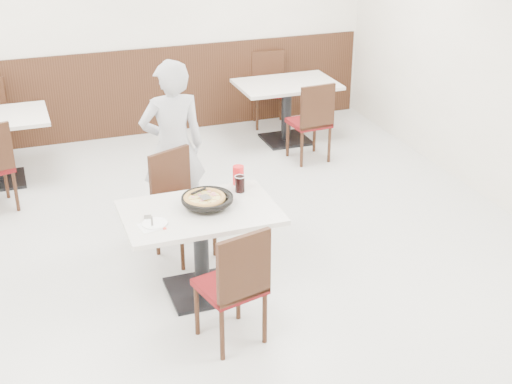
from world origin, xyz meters
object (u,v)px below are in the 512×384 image
object	(u,v)px
chair_near	(230,283)
bg_table_right	(286,112)
pizza_pan	(207,202)
pizza	(205,200)
chair_far	(185,207)
bg_chair_right_far	(269,90)
bg_chair_right_near	(309,121)
main_table	(201,252)
side_plate	(155,224)
cola_glass	(240,184)
red_cup	(238,175)
diner_person	(173,147)

from	to	relation	value
chair_near	bg_table_right	world-z (taller)	chair_near
pizza_pan	pizza	xyz separation A→B (m)	(-0.02, 0.00, 0.02)
chair_near	chair_far	distance (m)	1.30
bg_table_right	bg_chair_right_far	world-z (taller)	bg_chair_right_far
bg_chair_right_near	pizza	bearing A→B (deg)	-134.22
bg_chair_right_near	bg_chair_right_far	world-z (taller)	same
main_table	bg_table_right	world-z (taller)	same
bg_chair_right_near	bg_chair_right_far	bearing A→B (deg)	85.97
pizza	bg_chair_right_near	size ratio (longest dim) A/B	0.30
pizza_pan	main_table	bearing A→B (deg)	-152.27
chair_near	chair_far	world-z (taller)	same
pizza	side_plate	size ratio (longest dim) A/B	1.52
chair_near	side_plate	size ratio (longest dim) A/B	5.00
side_plate	cola_glass	world-z (taller)	cola_glass
pizza_pan	pizza	world-z (taller)	pizza
red_cup	bg_chair_right_far	bearing A→B (deg)	65.08
bg_chair_right_near	bg_chair_right_far	distance (m)	1.26
main_table	bg_chair_right_near	bearing A→B (deg)	50.08
bg_chair_right_far	chair_far	bearing A→B (deg)	71.01
pizza_pan	cola_glass	distance (m)	0.37
chair_far	diner_person	distance (m)	0.65
pizza_pan	bg_table_right	xyz separation A→B (m)	(1.85, 2.93, -0.42)
chair_far	red_cup	xyz separation A→B (m)	(0.41, -0.27, 0.35)
main_table	cola_glass	world-z (taller)	cola_glass
chair_far	cola_glass	distance (m)	0.65
pizza_pan	diner_person	size ratio (longest dim) A/B	0.20
pizza	red_cup	size ratio (longest dim) A/B	1.80
main_table	bg_chair_right_far	size ratio (longest dim) A/B	1.26
side_plate	bg_table_right	world-z (taller)	side_plate
pizza	bg_chair_right_far	bearing A→B (deg)	62.04
pizza	bg_chair_right_far	size ratio (longest dim) A/B	0.30
main_table	bg_chair_right_near	distance (m)	3.04
red_cup	bg_chair_right_far	xyz separation A→B (m)	(1.50, 3.22, -0.35)
pizza	chair_far	bearing A→B (deg)	92.15
bg_table_right	bg_chair_right_far	bearing A→B (deg)	89.17
bg_table_right	chair_far	bearing A→B (deg)	-129.03
cola_glass	bg_chair_right_far	distance (m)	3.72
bg_chair_right_far	cola_glass	bearing A→B (deg)	79.37
main_table	side_plate	xyz separation A→B (m)	(-0.38, -0.12, 0.38)
main_table	red_cup	size ratio (longest dim) A/B	7.50
chair_near	bg_chair_right_near	distance (m)	3.56
main_table	pizza	distance (m)	0.44
red_cup	side_plate	bearing A→B (deg)	-149.37
bg_table_right	cola_glass	bearing A→B (deg)	-118.95
chair_near	diner_person	xyz separation A→B (m)	(0.05, 1.84, 0.35)
red_cup	cola_glass	bearing A→B (deg)	-103.69
chair_near	pizza	xyz separation A→B (m)	(0.03, 0.71, 0.34)
main_table	bg_chair_right_near	world-z (taller)	bg_chair_right_near
bg_chair_right_near	chair_near	bearing A→B (deg)	-127.24
chair_far	bg_chair_right_far	xyz separation A→B (m)	(1.91, 2.95, 0.00)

